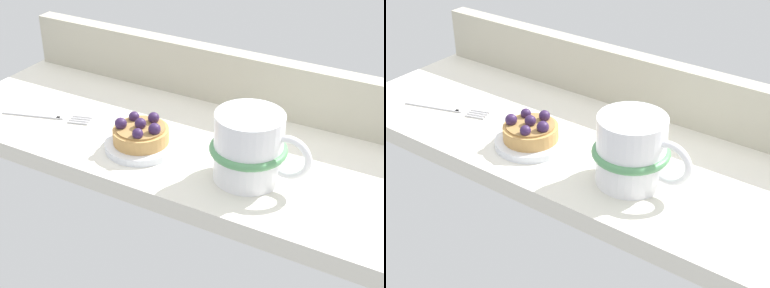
% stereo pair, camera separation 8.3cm
% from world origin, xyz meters
% --- Properties ---
extents(ground_plane, '(0.86, 0.31, 0.03)m').
position_xyz_m(ground_plane, '(0.00, 0.00, -0.01)').
color(ground_plane, silver).
extents(window_rail_back, '(0.85, 0.03, 0.10)m').
position_xyz_m(window_rail_back, '(0.00, 0.14, 0.05)').
color(window_rail_back, '#B2AD99').
rests_on(window_rail_back, ground_plane).
extents(dessert_plate, '(0.11, 0.11, 0.01)m').
position_xyz_m(dessert_plate, '(-0.06, -0.06, 0.01)').
color(dessert_plate, silver).
rests_on(dessert_plate, ground_plane).
extents(raspberry_tart, '(0.09, 0.09, 0.04)m').
position_xyz_m(raspberry_tart, '(-0.06, -0.06, 0.03)').
color(raspberry_tart, tan).
rests_on(raspberry_tart, dessert_plate).
extents(coffee_mug, '(0.14, 0.11, 0.10)m').
position_xyz_m(coffee_mug, '(0.11, -0.06, 0.05)').
color(coffee_mug, white).
rests_on(coffee_mug, ground_plane).
extents(dessert_fork, '(0.15, 0.06, 0.01)m').
position_xyz_m(dessert_fork, '(-0.26, -0.06, 0.00)').
color(dessert_fork, '#B7B7BC').
rests_on(dessert_fork, ground_plane).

